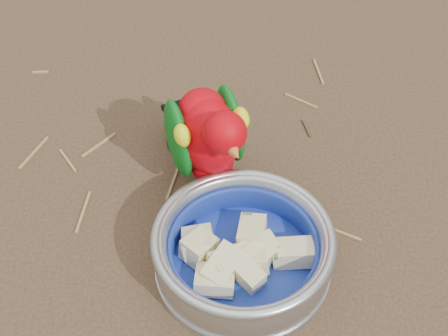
{
  "coord_description": "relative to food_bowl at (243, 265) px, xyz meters",
  "views": [
    {
      "loc": [
        0.01,
        -0.4,
        0.64
      ],
      "look_at": [
        0.05,
        0.14,
        0.08
      ],
      "focal_mm": 55.0,
      "sensor_mm": 36.0,
      "label": 1
    }
  ],
  "objects": [
    {
      "name": "fruit_wedges",
      "position": [
        0.0,
        0.0,
        0.02
      ],
      "size": [
        0.12,
        0.12,
        0.03
      ],
      "primitive_type": null,
      "color": "beige",
      "rests_on": "food_bowl"
    },
    {
      "name": "bowl_wall",
      "position": [
        0.0,
        0.0,
        0.03
      ],
      "size": [
        0.2,
        0.2,
        0.04
      ],
      "primitive_type": null,
      "color": "#B2B2BA",
      "rests_on": "food_bowl"
    },
    {
      "name": "lory_parrot",
      "position": [
        -0.03,
        0.13,
        0.07
      ],
      "size": [
        0.15,
        0.21,
        0.15
      ],
      "primitive_type": null,
      "rotation": [
        0.0,
        0.0,
        -2.81
      ],
      "color": "#BB020B",
      "rests_on": "ground"
    },
    {
      "name": "ground_debris",
      "position": [
        -0.11,
        -0.03,
        -0.01
      ],
      "size": [
        0.9,
        0.8,
        0.01
      ],
      "primitive_type": null,
      "color": "olive",
      "rests_on": "ground"
    },
    {
      "name": "food_bowl",
      "position": [
        0.0,
        0.0,
        0.0
      ],
      "size": [
        0.2,
        0.2,
        0.02
      ],
      "primitive_type": "cylinder",
      "color": "#B2B2BA",
      "rests_on": "ground"
    },
    {
      "name": "ground",
      "position": [
        -0.07,
        -0.05,
        -0.01
      ],
      "size": [
        60.0,
        60.0,
        0.0
      ],
      "primitive_type": "plane",
      "color": "#4A3524"
    }
  ]
}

